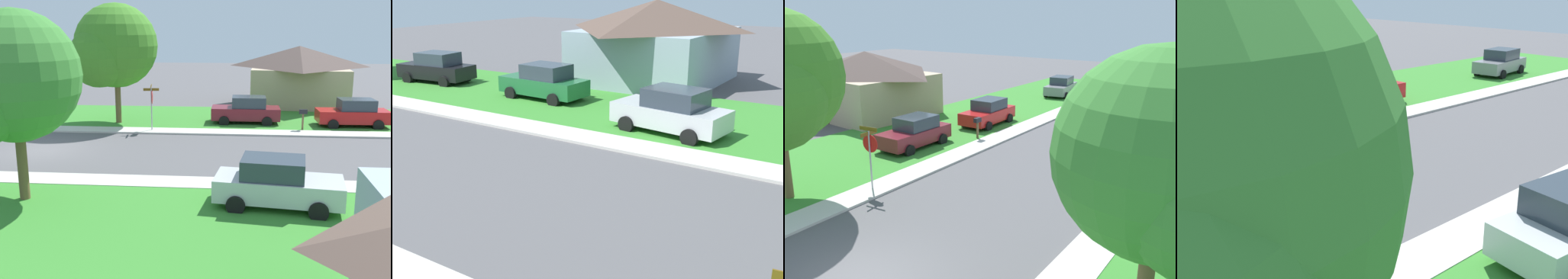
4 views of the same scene
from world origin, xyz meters
TOP-DOWN VIEW (x-y plane):
  - sidewalk_east at (4.70, 12.00)m, footprint 1.40×56.00m
  - sidewalk_west at (-4.70, 12.00)m, footprint 1.40×56.00m
  - lawn_west at (-9.40, 12.00)m, footprint 8.00×56.00m
  - car_red_driveway_right at (-7.05, 16.92)m, footprint 2.12×4.34m
  - car_maroon_kerbside_mid at (-7.53, 10.36)m, footprint 2.06×4.31m
  - car_grey_far_down_street at (-7.63, 29.56)m, footprint 2.45×4.50m
  - house_left_setback at (-16.18, 14.63)m, footprint 9.59×8.49m
  - mailbox at (-5.62, 13.67)m, footprint 0.26×0.49m

SIDE VIEW (x-z plane):
  - lawn_west at x=-9.40m, z-range 0.00..0.08m
  - sidewalk_east at x=4.70m, z-range 0.00..0.10m
  - sidewalk_west at x=-4.70m, z-range 0.00..0.10m
  - car_red_driveway_right at x=-7.05m, z-range -0.01..1.75m
  - car_maroon_kerbside_mid at x=-7.53m, z-range -0.01..1.75m
  - car_grey_far_down_street at x=-7.63m, z-range -0.01..1.75m
  - mailbox at x=-5.62m, z-range 0.35..1.66m
  - house_left_setback at x=-16.18m, z-range 0.08..4.68m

